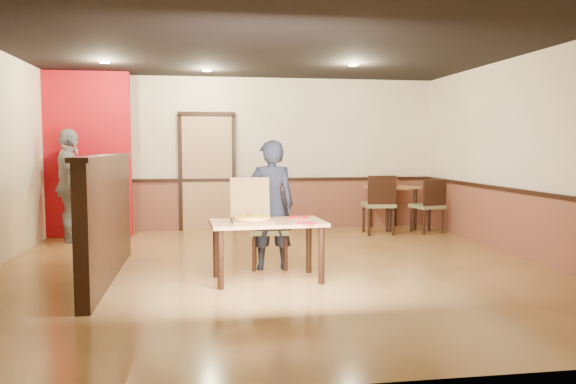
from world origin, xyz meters
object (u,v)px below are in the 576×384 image
diner_chair (270,226)px  side_table (392,196)px  side_chair_left (379,202)px  side_chair_right (429,204)px  main_table (267,230)px  passerby (70,186)px  pizza_box (252,216)px  diner (271,205)px  condiment (396,183)px

diner_chair → side_table: diner_chair is taller
side_chair_left → side_chair_right: size_ratio=1.08×
main_table → side_chair_right: (3.24, 3.03, -0.06)m
side_table → side_chair_right: bearing=-53.1°
side_chair_left → passerby: 5.16m
side_chair_right → side_table: (-0.47, 0.62, 0.09)m
diner_chair → pizza_box: size_ratio=1.76×
side_chair_left → diner: 3.29m
diner → pizza_box: (-0.29, -0.60, -0.06)m
diner_chair → passerby: 3.79m
diner_chair → diner: size_ratio=0.60×
diner → condiment: size_ratio=11.97×
diner → side_chair_left: bearing=-131.5°
passerby → side_table: bearing=-100.7°
pizza_box → side_chair_left: bearing=50.1°
main_table → diner: 0.64m
diner → pizza_box: bearing=64.6°
diner_chair → condiment: 3.95m
passerby → side_chair_left: bearing=-107.1°
side_chair_left → diner: bearing=51.5°
diner → passerby: bearing=-39.6°
passerby → condiment: (5.66, 0.50, -0.04)m
pizza_box → condiment: size_ratio=4.04×
main_table → passerby: (-2.83, 3.09, 0.33)m
pizza_box → diner: bearing=63.5°
side_chair_left → diner: (-2.21, -2.43, 0.24)m
diner_chair → side_chair_right: (3.12, 2.29, -0.00)m
side_table → passerby: bearing=-174.3°
side_chair_left → pizza_box: (-2.50, -3.03, 0.18)m
side_chair_left → side_table: bearing=-122.2°
side_chair_right → diner: size_ratio=0.59×
diner_chair → diner: diner is taller
side_table → condiment: condiment is taller
diner_chair → side_chair_right: diner_chair is taller
side_chair_right → diner: bearing=25.0°
side_chair_left → condiment: (0.51, 0.57, 0.30)m
condiment → main_table: bearing=-128.3°
side_chair_left → pizza_box: pizza_box is taller
passerby → main_table: bearing=-153.9°
diner → pizza_box: size_ratio=2.96×
side_chair_left → pizza_box: 3.93m
main_table → diner_chair: (0.12, 0.74, -0.06)m
side_table → condiment: bearing=-48.0°
main_table → side_chair_left: (2.32, 3.02, -0.02)m
side_chair_right → pizza_box: 4.58m
condiment → side_chair_right: bearing=-53.6°
condiment → pizza_box: bearing=-129.9°
diner → condiment: diner is taller
diner_chair → passerby: size_ratio=0.53×
side_chair_left → side_table: 0.78m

